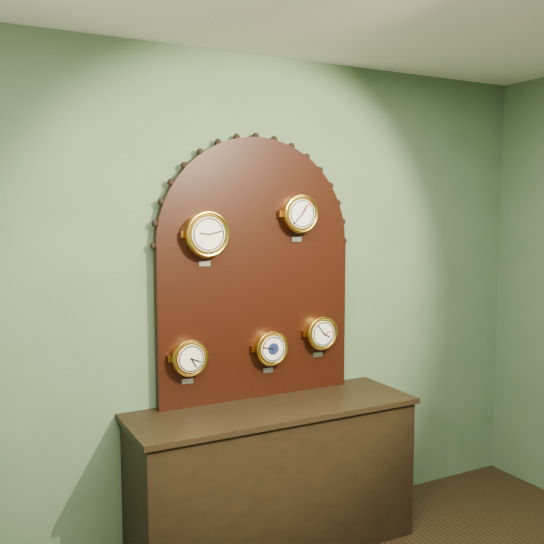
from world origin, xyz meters
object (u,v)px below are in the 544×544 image
display_board (256,261)px  roman_clock (207,234)px  arabic_clock (299,214)px  hygrometer (189,358)px  tide_clock (321,333)px  shop_counter (274,480)px  barometer (271,348)px

display_board → roman_clock: (-0.33, -0.07, 0.16)m
arabic_clock → hygrometer: size_ratio=1.09×
display_board → tide_clock: (0.40, -0.07, -0.45)m
tide_clock → arabic_clock: bearing=-179.8°
shop_counter → roman_clock: bearing=155.2°
roman_clock → arabic_clock: size_ratio=1.10×
display_board → arabic_clock: size_ratio=5.51×
display_board → hygrometer: size_ratio=5.99×
roman_clock → barometer: size_ratio=1.19×
shop_counter → barometer: barometer is taller
arabic_clock → hygrometer: 1.04m
hygrometer → barometer: barometer is taller
hygrometer → tide_clock: 0.84m
roman_clock → tide_clock: 0.95m
tide_clock → roman_clock: bearing=-179.9°
hygrometer → tide_clock: size_ratio=0.99×
display_board → barometer: (0.06, -0.07, -0.50)m
arabic_clock → tide_clock: arabic_clock is taller
shop_counter → roman_clock: roman_clock is taller
roman_clock → hygrometer: bearing=179.3°
arabic_clock → tide_clock: size_ratio=1.08×
roman_clock → arabic_clock: bearing=0.1°
display_board → hygrometer: 0.67m
roman_clock → barometer: (0.39, 0.00, -0.67)m
shop_counter → hygrometer: size_ratio=6.26×
hygrometer → barometer: (0.50, -0.00, 0.00)m
roman_clock → tide_clock: bearing=0.1°
display_board → arabic_clock: 0.38m
shop_counter → hygrometer: bearing=160.7°
roman_clock → hygrometer: 0.68m
barometer → roman_clock: bearing=-179.8°
arabic_clock → shop_counter: bearing=-148.5°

